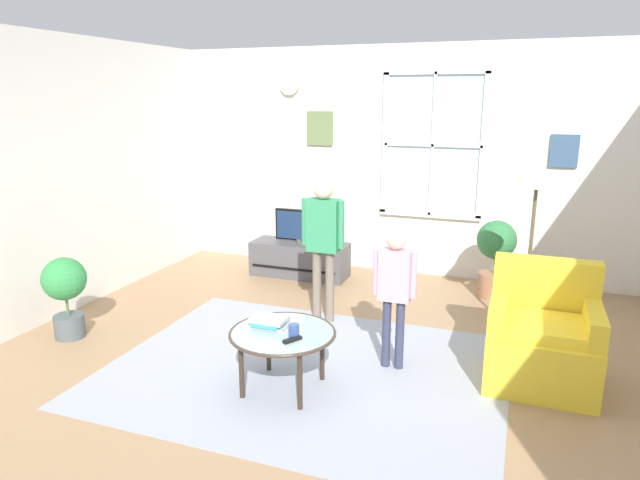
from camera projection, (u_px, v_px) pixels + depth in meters
name	position (u px, v px, depth m)	size (l,w,h in m)	color
ground_plane	(308.00, 385.00, 4.13)	(6.04, 6.50, 0.02)	#9E7A56
back_wall	(402.00, 161.00, 6.53)	(5.44, 0.17, 2.62)	silver
side_wall_left	(1.00, 187.00, 4.73)	(0.12, 5.90, 2.62)	silver
area_rug	(306.00, 369.00, 4.34)	(2.99, 2.30, 0.01)	#999EAD
tv_stand	(300.00, 259.00, 6.58)	(1.13, 0.43, 0.40)	#4C4C51
television	(299.00, 226.00, 6.48)	(0.58, 0.08, 0.39)	#4C4C4C
armchair	(542.00, 339.00, 4.11)	(0.76, 0.74, 0.87)	yellow
coffee_table	(283.00, 335.00, 3.96)	(0.76, 0.76, 0.45)	#99B2B7
book_stack	(269.00, 322.00, 4.04)	(0.28, 0.19, 0.07)	#BABBB6
cup	(294.00, 331.00, 3.86)	(0.08, 0.08, 0.10)	#334C8C
remote_near_books	(292.00, 340.00, 3.80)	(0.04, 0.14, 0.02)	black
person_pink_shirt	(395.00, 283.00, 4.21)	(0.33, 0.15, 1.10)	#333851
person_green_shirt	(323.00, 234.00, 5.10)	(0.41, 0.18, 1.34)	#726656
potted_plant_by_window	(496.00, 253.00, 5.81)	(0.40, 0.40, 0.82)	#9E6B4C
potted_plant_corner	(65.00, 289.00, 4.83)	(0.37, 0.37, 0.72)	#4C565B
floor_lamp	(536.00, 192.00, 4.51)	(0.32, 0.32, 1.57)	black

